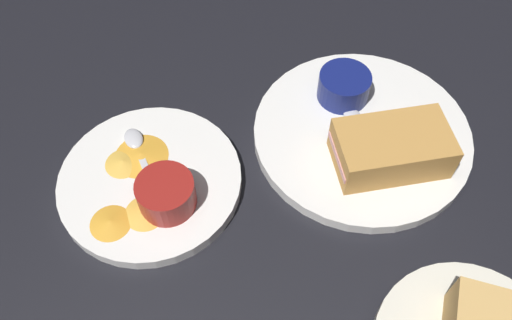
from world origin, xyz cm
name	(u,v)px	position (x,y,z in cm)	size (l,w,h in cm)	color
ground_plane	(318,196)	(0.00, 0.00, -1.50)	(110.00, 110.00, 3.00)	black
plate_sandwich_main	(362,134)	(-3.97, -8.78, 0.80)	(27.11, 27.11, 1.60)	white
sandwich_half_near	(392,149)	(-7.37, -4.91, 4.00)	(14.94, 12.11, 4.80)	#C68C42
ramekin_dark_sauce	(344,86)	(-0.72, -13.95, 3.56)	(6.64, 6.64, 3.63)	navy
spoon_by_dark_ramekin	(357,125)	(-3.09, -9.12, 1.96)	(5.68, 9.50, 0.80)	silver
plate_chips_companion	(151,181)	(19.60, 3.75, 0.80)	(21.54, 21.54, 1.60)	white
ramekin_light_gravy	(166,193)	(16.37, 6.45, 3.59)	(6.53, 6.53, 3.70)	maroon
spoon_by_gravy_ramekin	(137,147)	(22.45, 0.05, 1.96)	(7.20, 8.72, 0.80)	silver
plantain_chip_scatter	(133,181)	(21.25, 4.77, 1.90)	(10.22, 15.54, 0.60)	gold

